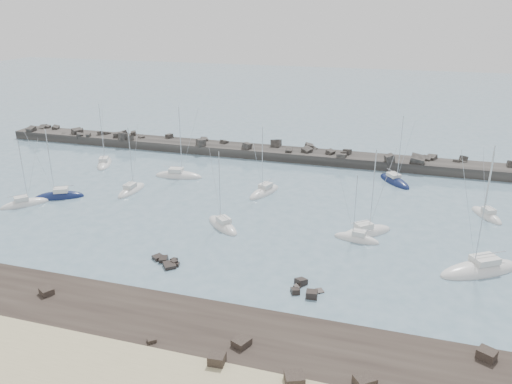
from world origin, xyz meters
TOP-DOWN VIEW (x-y plane):
  - ground at (0.00, 0.00)m, footprint 400.00×400.00m
  - rock_shelf at (0.17, -22.02)m, footprint 140.00×12.00m
  - rock_cluster_near at (-3.59, -9.71)m, footprint 4.21×3.32m
  - rock_cluster_far at (13.79, -10.94)m, footprint 3.72×3.88m
  - breakwater at (-7.61, 37.99)m, footprint 115.00×7.42m
  - sailboat_0 at (-33.60, 0.98)m, footprint 6.31×6.85m
  - sailboat_1 at (-33.61, 23.30)m, footprint 5.56×8.46m
  - sailboat_2 at (-30.46, 5.35)m, footprint 7.99×5.79m
  - sailboat_3 at (-20.67, 11.34)m, footprint 2.58×7.51m
  - sailboat_4 at (-16.36, 20.62)m, footprint 9.11×3.81m
  - sailboat_5 at (-0.94, 2.45)m, footprint 7.06×6.69m
  - sailboat_6 at (1.00, 17.08)m, footprint 4.78×8.21m
  - sailboat_7 at (18.66, 5.88)m, footprint 7.80×7.21m
  - sailboat_8 at (21.56, 29.10)m, footprint 6.92×8.20m
  - sailboat_9 at (17.72, 3.64)m, footprint 6.35×2.80m
  - sailboat_10 at (35.32, 17.30)m, footprint 5.04×6.91m
  - sailboat_11 at (32.53, -0.61)m, footprint 10.65×8.57m

SIDE VIEW (x-z plane):
  - ground at x=0.00m, z-range 0.00..0.00m
  - rock_shelf at x=0.17m, z-range -0.92..0.95m
  - rock_cluster_near at x=-3.59m, z-range -0.69..0.75m
  - rock_cluster_far at x=13.79m, z-range -0.55..0.75m
  - sailboat_8 at x=21.56m, z-range -6.39..6.65m
  - sailboat_3 at x=-20.67m, z-range -5.77..6.04m
  - sailboat_1 at x=-33.61m, z-range -6.30..6.56m
  - sailboat_0 at x=-33.60m, z-range -5.56..5.83m
  - sailboat_5 at x=-0.94m, z-range -5.79..6.06m
  - sailboat_10 at x=35.32m, z-range -5.26..5.53m
  - sailboat_9 at x=17.72m, z-range -4.83..5.10m
  - sailboat_4 at x=-16.36m, z-range -6.84..7.12m
  - sailboat_6 at x=1.00m, z-range -6.11..6.40m
  - sailboat_2 at x=-30.46m, z-range -6.08..6.37m
  - sailboat_11 at x=32.53m, z-range -8.17..8.46m
  - sailboat_7 at x=18.66m, z-range -6.35..6.65m
  - breakwater at x=-7.61m, z-range -2.20..2.78m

